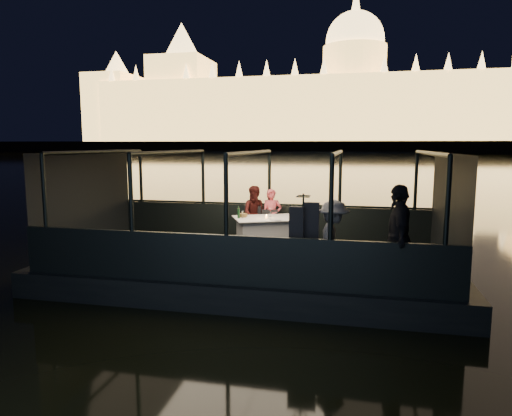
% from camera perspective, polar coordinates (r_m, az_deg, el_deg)
% --- Properties ---
extents(river_water, '(500.00, 500.00, 0.00)m').
position_cam_1_polar(river_water, '(89.62, 11.12, 5.92)').
color(river_water, black).
rests_on(river_water, ground).
extents(boat_hull, '(8.60, 4.40, 1.00)m').
position_cam_1_polar(boat_hull, '(10.23, -0.49, -8.93)').
color(boat_hull, black).
rests_on(boat_hull, river_water).
extents(boat_deck, '(8.00, 4.00, 0.04)m').
position_cam_1_polar(boat_deck, '(10.10, -0.49, -6.33)').
color(boat_deck, black).
rests_on(boat_deck, boat_hull).
extents(gunwale_port, '(8.00, 0.08, 0.90)m').
position_cam_1_polar(gunwale_port, '(11.92, 1.66, -1.81)').
color(gunwale_port, black).
rests_on(gunwale_port, boat_deck).
extents(gunwale_starboard, '(8.00, 0.08, 0.90)m').
position_cam_1_polar(gunwale_starboard, '(8.11, -3.69, -6.51)').
color(gunwale_starboard, black).
rests_on(gunwale_starboard, boat_deck).
extents(cabin_glass_port, '(8.00, 0.02, 1.40)m').
position_cam_1_polar(cabin_glass_port, '(11.78, 1.68, 3.71)').
color(cabin_glass_port, '#99B2B2').
rests_on(cabin_glass_port, gunwale_port).
extents(cabin_glass_starboard, '(8.00, 0.02, 1.40)m').
position_cam_1_polar(cabin_glass_starboard, '(7.90, -3.76, 1.59)').
color(cabin_glass_starboard, '#99B2B2').
rests_on(cabin_glass_starboard, gunwale_starboard).
extents(cabin_roof_glass, '(8.00, 4.00, 0.02)m').
position_cam_1_polar(cabin_roof_glass, '(9.79, -0.51, 6.94)').
color(cabin_roof_glass, '#99B2B2').
rests_on(cabin_roof_glass, boat_deck).
extents(end_wall_fore, '(0.02, 4.00, 2.30)m').
position_cam_1_polar(end_wall_fore, '(11.46, -20.40, 0.82)').
color(end_wall_fore, black).
rests_on(end_wall_fore, boat_deck).
extents(end_wall_aft, '(0.02, 4.00, 2.30)m').
position_cam_1_polar(end_wall_aft, '(9.80, 22.94, -0.44)').
color(end_wall_aft, black).
rests_on(end_wall_aft, boat_deck).
extents(canopy_ribs, '(8.00, 4.00, 2.30)m').
position_cam_1_polar(canopy_ribs, '(9.88, -0.50, 0.26)').
color(canopy_ribs, black).
rests_on(canopy_ribs, boat_deck).
extents(embankment, '(400.00, 140.00, 6.00)m').
position_cam_1_polar(embankment, '(219.56, 12.00, 7.29)').
color(embankment, '#423D33').
rests_on(embankment, ground).
extents(parliament_building, '(220.00, 32.00, 60.00)m').
position_cam_1_polar(parliament_building, '(186.38, 12.14, 15.83)').
color(parliament_building, '#F2D18C').
rests_on(parliament_building, embankment).
extents(dining_table_central, '(1.76, 1.56, 0.77)m').
position_cam_1_polar(dining_table_central, '(10.79, 1.20, -3.21)').
color(dining_table_central, silver).
rests_on(dining_table_central, boat_deck).
extents(chair_port_left, '(0.43, 0.43, 0.92)m').
position_cam_1_polar(chair_port_left, '(11.43, -0.61, -2.24)').
color(chair_port_left, black).
rests_on(chair_port_left, boat_deck).
extents(chair_port_right, '(0.43, 0.43, 0.86)m').
position_cam_1_polar(chair_port_right, '(11.21, 1.57, -2.44)').
color(chair_port_right, black).
rests_on(chair_port_right, boat_deck).
extents(coat_stand, '(0.53, 0.47, 1.62)m').
position_cam_1_polar(coat_stand, '(8.13, 5.88, -3.25)').
color(coat_stand, black).
rests_on(coat_stand, boat_deck).
extents(person_woman_coral, '(0.56, 0.44, 1.37)m').
position_cam_1_polar(person_woman_coral, '(11.42, 1.99, -0.73)').
color(person_woman_coral, '#D34C54').
rests_on(person_woman_coral, boat_deck).
extents(person_man_maroon, '(0.77, 0.64, 1.44)m').
position_cam_1_polar(person_man_maroon, '(11.50, -0.04, -0.66)').
color(person_man_maroon, '#3E1311').
rests_on(person_man_maroon, boat_deck).
extents(passenger_stripe, '(0.55, 0.98, 1.51)m').
position_cam_1_polar(passenger_stripe, '(8.23, 9.62, -3.54)').
color(passenger_stripe, silver).
rests_on(passenger_stripe, boat_deck).
extents(passenger_dark, '(0.46, 1.07, 1.82)m').
position_cam_1_polar(passenger_dark, '(8.14, 17.33, -3.92)').
color(passenger_dark, black).
rests_on(passenger_dark, boat_deck).
extents(wine_bottle, '(0.07, 0.07, 0.28)m').
position_cam_1_polar(wine_bottle, '(10.63, -2.18, -0.48)').
color(wine_bottle, '#14371A').
rests_on(wine_bottle, dining_table_central).
extents(bread_basket, '(0.27, 0.27, 0.09)m').
position_cam_1_polar(bread_basket, '(10.82, -1.63, -0.92)').
color(bread_basket, brown).
rests_on(bread_basket, dining_table_central).
extents(amber_candle, '(0.07, 0.07, 0.08)m').
position_cam_1_polar(amber_candle, '(10.62, 1.29, -1.08)').
color(amber_candle, '#FF9C3F').
rests_on(amber_candle, dining_table_central).
extents(plate_near, '(0.33, 0.33, 0.02)m').
position_cam_1_polar(plate_near, '(10.39, 2.46, -1.47)').
color(plate_near, silver).
rests_on(plate_near, dining_table_central).
extents(plate_far, '(0.29, 0.29, 0.01)m').
position_cam_1_polar(plate_far, '(10.85, -1.36, -1.06)').
color(plate_far, white).
rests_on(plate_far, dining_table_central).
extents(wine_glass_white, '(0.07, 0.07, 0.17)m').
position_cam_1_polar(wine_glass_white, '(10.64, -1.71, -0.77)').
color(wine_glass_white, white).
rests_on(wine_glass_white, dining_table_central).
extents(wine_glass_red, '(0.08, 0.08, 0.20)m').
position_cam_1_polar(wine_glass_red, '(10.88, 1.82, -0.57)').
color(wine_glass_red, white).
rests_on(wine_glass_red, dining_table_central).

